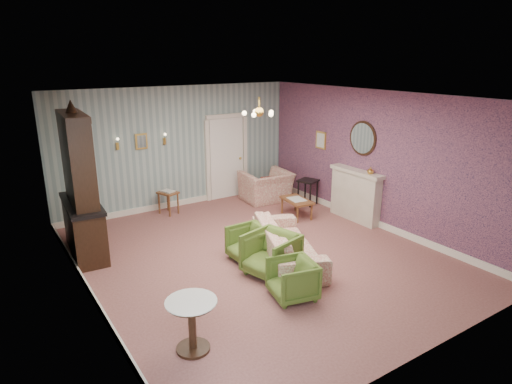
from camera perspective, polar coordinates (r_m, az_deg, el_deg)
floor at (r=8.35m, az=0.36°, el=-8.14°), size 7.00×7.00×0.00m
ceiling at (r=7.58m, az=0.40°, el=12.10°), size 7.00×7.00×0.00m
wall_back at (r=10.85m, az=-9.96°, el=5.63°), size 6.00×0.00×6.00m
wall_front at (r=5.45m, az=21.36°, el=-6.92°), size 6.00×0.00×6.00m
wall_left at (r=6.74m, az=-21.40°, el=-2.39°), size 0.00×7.00×7.00m
wall_right at (r=9.78m, az=15.22°, el=4.04°), size 0.00×7.00×7.00m
wall_right_floral at (r=9.77m, az=15.16°, el=4.03°), size 0.00×7.00×7.00m
door at (r=11.46m, az=-3.81°, el=4.56°), size 1.12×0.12×2.16m
olive_chair_a at (r=6.88m, az=4.70°, el=-10.92°), size 0.74×0.77×0.67m
olive_chair_b at (r=7.52m, az=1.93°, el=-7.75°), size 0.91×0.95×0.81m
olive_chair_c at (r=8.04m, az=-0.80°, el=-6.45°), size 0.64×0.69×0.70m
sofa_chintz at (r=8.05m, az=4.06°, el=-5.76°), size 1.45×2.33×0.88m
wingback_chair at (r=11.26m, az=1.32°, el=1.36°), size 1.21×0.84×1.01m
dresser at (r=8.56m, az=-21.81°, el=1.19°), size 0.69×1.71×2.79m
fireplace at (r=10.16m, az=12.64°, el=-0.38°), size 0.30×1.40×1.16m
mantel_vase at (r=9.71m, az=14.49°, el=2.69°), size 0.15×0.15×0.15m
oval_mirror at (r=9.94m, az=13.52°, el=6.72°), size 0.04×0.76×0.84m
framed_print at (r=10.94m, az=8.34°, el=6.60°), size 0.04×0.34×0.42m
coffee_table at (r=10.25m, az=5.23°, el=-2.04°), size 0.56×0.88×0.42m
side_table_black at (r=11.07m, az=6.65°, el=-0.03°), size 0.55×0.55×0.64m
pedestal_table at (r=5.81m, az=-8.20°, el=-16.60°), size 0.72×0.72×0.70m
nesting_table at (r=10.58m, az=-11.17°, el=-1.24°), size 0.48×0.54×0.58m
gilt_mirror_back at (r=10.45m, az=-14.49°, el=6.31°), size 0.28×0.06×0.36m
sconce_left at (r=10.27m, az=-17.35°, el=5.89°), size 0.16×0.12×0.30m
sconce_right at (r=10.62m, az=-11.64°, el=6.67°), size 0.16×0.12×0.30m
chandelier at (r=7.61m, az=0.40°, el=10.08°), size 0.56×0.56×0.36m
burgundy_cushion at (r=11.12m, az=1.55°, el=1.01°), size 0.41×0.28×0.39m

